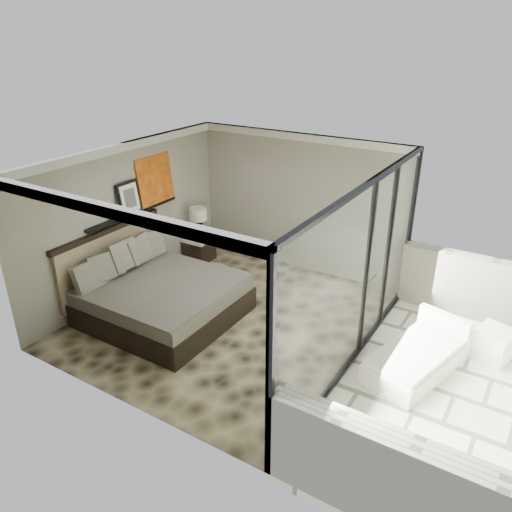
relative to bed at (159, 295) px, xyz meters
The scene contains 14 objects.
floor 1.29m from the bed, 25.65° to the left, with size 5.00×5.00×0.00m, color black.
ceiling 2.70m from the bed, 25.65° to the left, with size 4.50×5.00×0.02m, color silver.
back_wall 3.38m from the bed, 69.81° to the left, with size 4.50×0.02×2.80m, color gray.
left_wall 1.61m from the bed, 154.68° to the left, with size 0.02×5.00×2.80m, color gray.
glass_wall 3.55m from the bed, ahead, with size 0.08×5.00×2.80m, color white.
terrace_slab 4.91m from the bed, ahead, with size 3.00×5.00×0.12m, color #BFB7A3.
picture_ledge 1.67m from the bed, 149.32° to the left, with size 0.12×2.20×0.05m, color black.
bed is the anchor object (origin of this frame).
nightstand 2.35m from the bed, 110.85° to the left, with size 0.57×0.57×0.57m, color black.
table_lamp 2.36m from the bed, 109.94° to the left, with size 0.37×0.37×0.68m.
abstract_canvas 2.31m from the bed, 130.20° to the left, with size 0.04×0.90×0.90m, color red.
framed_print 1.84m from the bed, 152.81° to the left, with size 0.03×0.50×0.60m, color black.
ottoman 5.42m from the bed, 18.56° to the left, with size 0.50×0.50×0.50m, color silver.
lounger 4.33m from the bed, 11.20° to the left, with size 1.22×1.82×0.65m.
Camera 1 is at (4.31, -6.05, 4.59)m, focal length 35.00 mm.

